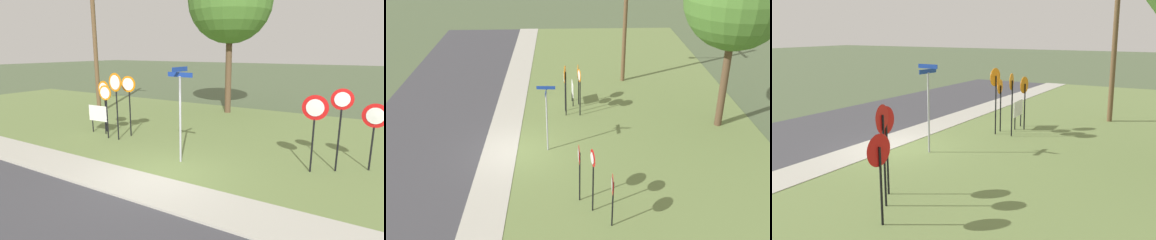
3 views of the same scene
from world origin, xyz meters
The scene contains 14 objects.
ground_plane centered at (0.00, 0.00, 0.00)m, with size 160.00×160.00×0.00m, color #4C5B3D.
road_asphalt centered at (0.00, -4.80, 0.01)m, with size 44.00×6.40×0.01m, color #3D3D42.
sidewalk_strip centered at (0.00, -0.80, 0.03)m, with size 44.00×1.60×0.06m, color #ADAA9E.
grass_median centered at (0.00, 6.00, 0.02)m, with size 44.00×12.00×0.04m, color olive.
stop_sign_near_left centered at (-3.76, 3.02, 1.92)m, with size 0.67×0.14×2.61m.
stop_sign_near_right centered at (-5.22, 3.00, 1.74)m, with size 0.73×0.12×2.34m.
stop_sign_far_left centered at (-4.34, 2.24, 1.66)m, with size 0.62×0.11×2.27m.
stop_sign_far_center centered at (-3.78, 2.27, 2.08)m, with size 0.75×0.13×2.79m.
yield_sign_near_left centered at (5.40, 3.78, 1.61)m, with size 0.75×0.11×2.12m.
yield_sign_near_right centered at (3.85, 2.70, 1.83)m, with size 0.76×0.10×2.40m.
yield_sign_far_left centered at (4.51, 3.16, 1.95)m, with size 0.64×0.16×2.59m.
street_name_post centered at (-0.09, 1.41, 1.91)m, with size 0.96×0.82×3.17m.
utility_pole centered at (-8.87, 5.81, 5.00)m, with size 2.10×2.60×9.21m.
notice_board centered at (-5.32, 2.69, 0.87)m, with size 1.10×0.09×1.25m.
Camera 2 is at (17.96, 2.16, 10.40)m, focal length 41.85 mm.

